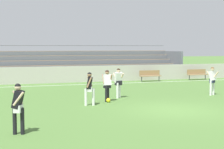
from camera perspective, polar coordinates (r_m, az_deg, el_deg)
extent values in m
plane|color=#517A38|center=(15.60, 10.31, -5.85)|extent=(160.00, 160.00, 0.00)
cube|color=white|center=(26.23, -1.51, -1.56)|extent=(44.00, 0.12, 0.01)
cube|color=#BCB7AD|center=(27.83, -2.50, 0.13)|extent=(48.00, 0.16, 1.30)
cube|color=#897051|center=(28.43, -9.55, -0.33)|extent=(23.43, 0.36, 0.08)
cube|color=slate|center=(28.25, -9.49, -0.77)|extent=(23.43, 0.04, 0.40)
cube|color=#897051|center=(29.12, -9.76, 0.58)|extent=(23.43, 0.36, 0.08)
cube|color=slate|center=(28.94, -9.70, 0.15)|extent=(23.43, 0.04, 0.40)
cube|color=#897051|center=(29.82, -9.96, 1.44)|extent=(23.43, 0.36, 0.08)
cube|color=slate|center=(29.63, -9.91, 1.03)|extent=(23.43, 0.04, 0.40)
cube|color=#897051|center=(30.52, -10.16, 2.27)|extent=(23.43, 0.36, 0.08)
cube|color=slate|center=(30.34, -10.10, 1.88)|extent=(23.43, 0.04, 0.40)
cube|color=#897051|center=(31.24, -10.34, 3.06)|extent=(23.43, 0.36, 0.08)
cube|color=slate|center=(31.04, -10.29, 2.68)|extent=(23.43, 0.04, 0.40)
cube|color=#897051|center=(31.95, -10.52, 3.81)|extent=(23.43, 0.36, 0.08)
cube|color=slate|center=(31.76, -10.47, 3.45)|extent=(23.43, 0.04, 0.40)
cube|color=slate|center=(33.72, 9.92, 1.80)|extent=(0.20, 4.01, 2.42)
cylinder|color=slate|center=(32.20, -10.59, 4.80)|extent=(23.43, 0.06, 0.06)
cube|color=#99754C|center=(28.22, 6.42, -0.24)|extent=(1.80, 0.40, 0.06)
cube|color=#99754C|center=(28.37, 6.28, 0.29)|extent=(1.80, 0.05, 0.40)
cylinder|color=#47474C|center=(27.93, 4.96, -0.74)|extent=(0.07, 0.07, 0.45)
cylinder|color=#47474C|center=(28.57, 7.85, -0.65)|extent=(0.07, 0.07, 0.45)
cube|color=#99754C|center=(30.27, 14.05, -0.02)|extent=(1.80, 0.40, 0.06)
cube|color=#99754C|center=(30.41, 13.89, 0.47)|extent=(1.80, 0.05, 0.40)
cylinder|color=#47474C|center=(29.89, 12.77, -0.49)|extent=(0.07, 0.07, 0.45)
cylinder|color=#47474C|center=(30.71, 15.29, -0.41)|extent=(0.07, 0.07, 0.45)
cylinder|color=black|center=(17.53, -0.96, -3.23)|extent=(0.13, 0.13, 0.85)
cylinder|color=black|center=(17.77, -0.67, -3.12)|extent=(0.13, 0.13, 0.85)
cube|color=black|center=(17.60, -0.81, -1.87)|extent=(0.37, 0.23, 0.24)
cube|color=white|center=(17.57, -0.82, -0.90)|extent=(0.39, 0.32, 0.59)
cylinder|color=#A87A5B|center=(17.59, -1.45, -0.77)|extent=(0.08, 0.29, 0.50)
cylinder|color=#A87A5B|center=(17.55, -0.18, -0.78)|extent=(0.08, 0.29, 0.50)
sphere|color=#A87A5B|center=(17.54, -0.82, 0.35)|extent=(0.21, 0.21, 0.21)
sphere|color=black|center=(17.54, -0.82, 0.42)|extent=(0.20, 0.20, 0.20)
cylinder|color=white|center=(16.50, -3.12, -3.77)|extent=(0.13, 0.13, 0.82)
cylinder|color=white|center=(16.47, -4.39, -3.79)|extent=(0.13, 0.13, 0.82)
cube|color=white|center=(16.43, -3.76, -2.43)|extent=(0.31, 0.41, 0.24)
cube|color=black|center=(16.40, -3.77, -1.39)|extent=(0.40, 0.45, 0.59)
cylinder|color=#A87A5B|center=(16.18, -3.81, -1.34)|extent=(0.28, 0.14, 0.51)
cylinder|color=#A87A5B|center=(16.61, -3.72, -1.18)|extent=(0.28, 0.14, 0.51)
sphere|color=#A87A5B|center=(16.36, -3.77, -0.05)|extent=(0.21, 0.21, 0.21)
sphere|color=black|center=(16.36, -3.77, 0.02)|extent=(0.20, 0.20, 0.20)
cylinder|color=black|center=(11.45, -14.72, -7.53)|extent=(0.13, 0.13, 0.86)
cylinder|color=black|center=(11.51, -15.91, -7.49)|extent=(0.13, 0.13, 0.86)
cube|color=white|center=(11.40, -15.36, -5.49)|extent=(0.34, 0.42, 0.24)
cube|color=black|center=(11.35, -15.39, -4.00)|extent=(0.46, 0.48, 0.60)
cylinder|color=beige|center=(11.16, -15.33, -3.95)|extent=(0.38, 0.21, 0.46)
cylinder|color=beige|center=(11.54, -15.46, -3.67)|extent=(0.38, 0.21, 0.46)
sphere|color=beige|center=(11.30, -15.43, -2.07)|extent=(0.21, 0.21, 0.21)
sphere|color=black|center=(11.30, -15.44, -1.96)|extent=(0.20, 0.20, 0.20)
cylinder|color=white|center=(20.69, 16.13, -2.18)|extent=(0.13, 0.13, 0.87)
cylinder|color=white|center=(20.94, 16.54, -2.11)|extent=(0.13, 0.13, 0.87)
cube|color=#232847|center=(20.77, 16.37, -1.00)|extent=(0.42, 0.38, 0.24)
cube|color=white|center=(20.75, 16.38, -0.18)|extent=(0.52, 0.51, 0.60)
cylinder|color=beige|center=(20.83, 15.89, -0.05)|extent=(0.27, 0.35, 0.46)
cylinder|color=beige|center=(20.66, 16.89, -0.11)|extent=(0.27, 0.35, 0.46)
sphere|color=beige|center=(20.72, 16.41, 0.88)|extent=(0.21, 0.21, 0.21)
sphere|color=brown|center=(20.72, 16.41, 0.94)|extent=(0.20, 0.20, 0.20)
cylinder|color=white|center=(18.97, 1.24, -2.61)|extent=(0.13, 0.13, 0.86)
cylinder|color=white|center=(18.74, 0.91, -2.70)|extent=(0.13, 0.13, 0.86)
cube|color=black|center=(18.81, 1.08, -1.42)|extent=(0.39, 0.27, 0.24)
cube|color=white|center=(18.78, 1.08, -0.51)|extent=(0.42, 0.36, 0.59)
cylinder|color=beige|center=(18.74, 1.66, -0.40)|extent=(0.13, 0.41, 0.44)
cylinder|color=beige|center=(18.82, 0.50, -0.38)|extent=(0.13, 0.41, 0.44)
sphere|color=beige|center=(18.75, 1.08, 0.67)|extent=(0.21, 0.21, 0.21)
sphere|color=black|center=(18.75, 1.08, 0.73)|extent=(0.20, 0.20, 0.20)
sphere|color=yellow|center=(17.43, -0.62, -4.32)|extent=(0.22, 0.22, 0.22)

